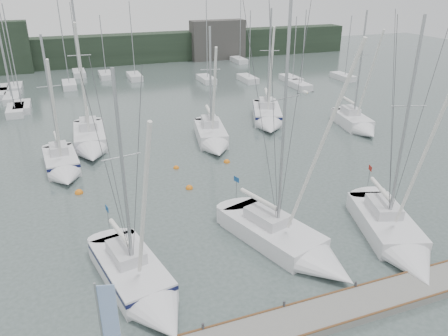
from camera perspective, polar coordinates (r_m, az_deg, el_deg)
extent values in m
plane|color=#42504D|center=(25.45, 7.49, -11.41)|extent=(160.00, 160.00, 0.00)
cube|color=slate|center=(22.05, 13.85, -17.84)|extent=(24.00, 2.00, 0.40)
cube|color=black|center=(81.63, -13.71, 14.81)|extent=(90.00, 4.00, 5.00)
cube|color=#3C3A38|center=(83.78, -0.82, 16.37)|extent=(10.00, 3.00, 7.00)
cube|color=silver|center=(69.88, 15.27, 11.39)|extent=(1.80, 4.50, 0.90)
cylinder|color=#96999E|center=(68.68, 15.94, 15.08)|extent=(0.12, 0.12, 8.44)
cube|color=silver|center=(64.25, -27.27, 8.51)|extent=(1.80, 4.50, 0.90)
cube|color=silver|center=(66.76, 8.74, 11.38)|extent=(1.80, 4.50, 0.90)
cylinder|color=#96999E|center=(65.49, 9.22, 15.28)|extent=(0.12, 0.12, 8.45)
cube|color=silver|center=(71.10, -15.19, 11.60)|extent=(1.80, 4.50, 0.90)
cylinder|color=#96999E|center=(69.82, -15.56, 15.25)|extent=(0.12, 0.12, 8.41)
cube|color=silver|center=(66.10, -19.55, 10.17)|extent=(1.80, 4.50, 0.90)
cylinder|color=#96999E|center=(64.46, -20.39, 15.99)|extent=(0.12, 0.12, 12.86)
cube|color=silver|center=(66.73, -27.09, 9.04)|extent=(1.80, 4.50, 0.90)
cube|color=silver|center=(63.15, 9.78, 10.59)|extent=(1.80, 4.50, 0.90)
cylinder|color=#96999E|center=(61.74, 10.37, 15.23)|extent=(0.12, 0.12, 9.62)
cube|color=silver|center=(69.08, -11.59, 11.60)|extent=(1.80, 4.50, 0.90)
cylinder|color=#96999E|center=(67.64, -11.92, 16.17)|extent=(0.12, 0.12, 10.35)
cube|color=silver|center=(67.07, -25.62, 9.38)|extent=(1.80, 4.50, 0.90)
cylinder|color=#96999E|center=(65.48, -26.69, 14.85)|extent=(0.12, 0.12, 12.33)
cube|color=silver|center=(65.98, -2.32, 11.48)|extent=(1.80, 4.50, 0.90)
cylinder|color=#96999E|center=(64.36, -2.28, 17.43)|extent=(0.12, 0.12, 12.97)
cube|color=silver|center=(55.61, -25.56, 6.75)|extent=(1.80, 4.50, 0.90)
cylinder|color=#96999E|center=(54.02, -26.57, 11.81)|extent=(0.12, 0.12, 9.40)
cube|color=silver|center=(81.25, 1.95, 13.87)|extent=(1.80, 4.50, 0.90)
cylinder|color=#96999E|center=(79.82, 2.17, 18.98)|extent=(0.12, 0.12, 13.72)
cube|color=silver|center=(66.28, 3.10, 11.53)|extent=(1.80, 4.50, 0.90)
cylinder|color=#96999E|center=(64.92, 3.39, 15.81)|extent=(0.12, 0.12, 9.24)
cube|color=silver|center=(61.48, -25.94, 8.16)|extent=(1.80, 4.50, 0.90)
cylinder|color=#96999E|center=(59.94, -26.94, 13.13)|extent=(0.12, 0.12, 10.21)
cube|color=silver|center=(73.70, -18.39, 11.64)|extent=(1.80, 4.50, 0.90)
cylinder|color=#96999E|center=(72.33, -18.95, 15.80)|extent=(0.12, 0.12, 10.09)
cube|color=silver|center=(56.81, -24.83, 7.21)|extent=(1.80, 4.50, 0.90)
cylinder|color=#96999E|center=(55.11, -25.94, 12.98)|extent=(0.12, 0.12, 11.01)
cube|color=silver|center=(23.93, -12.06, -13.17)|extent=(3.74, 6.23, 1.37)
cone|color=silver|center=(20.92, -7.74, -19.22)|extent=(3.09, 2.97, 2.65)
cube|color=silver|center=(23.71, -12.67, -10.64)|extent=(1.89, 2.57, 0.64)
cylinder|color=#96999E|center=(20.68, -12.99, -1.11)|extent=(0.16, 0.16, 10.01)
cylinder|color=silver|center=(23.83, -13.45, -8.16)|extent=(0.81, 2.84, 0.26)
cube|color=#0F133A|center=(23.66, -12.16, -12.29)|extent=(3.76, 6.25, 0.23)
cube|color=navy|center=(25.19, -15.04, -5.15)|extent=(0.12, 0.49, 0.33)
cube|color=silver|center=(26.61, 6.27, -8.52)|extent=(4.72, 6.96, 1.38)
cone|color=silver|center=(24.20, 13.95, -12.89)|extent=(3.63, 3.49, 2.94)
cube|color=silver|center=(26.36, 5.67, -6.26)|extent=(2.31, 2.92, 0.64)
cylinder|color=#96999E|center=(23.27, 7.83, 5.97)|extent=(0.17, 0.17, 12.88)
cylinder|color=silver|center=(26.47, 4.53, -4.02)|extent=(1.18, 3.04, 0.26)
cube|color=navy|center=(27.64, 1.64, -1.50)|extent=(0.17, 0.48, 0.33)
cube|color=silver|center=(29.07, 20.19, -6.97)|extent=(4.56, 6.81, 1.40)
cone|color=silver|center=(25.72, 23.90, -11.99)|extent=(3.48, 3.40, 2.79)
cube|color=silver|center=(28.95, 20.14, -4.76)|extent=(2.22, 2.85, 0.65)
cylinder|color=#96999E|center=(26.09, 22.58, 5.02)|extent=(0.17, 0.17, 11.73)
cylinder|color=silver|center=(29.22, 19.81, -2.59)|extent=(1.18, 2.99, 0.26)
cube|color=maroon|center=(30.73, 18.56, -0.02)|extent=(0.17, 0.48, 0.34)
cube|color=silver|center=(38.28, -20.47, 0.63)|extent=(2.82, 5.03, 1.49)
cone|color=silver|center=(35.08, -19.88, -1.41)|extent=(2.62, 2.26, 2.48)
cube|color=silver|center=(38.35, -20.78, 2.38)|extent=(1.50, 2.04, 0.69)
cylinder|color=#96999E|center=(36.26, -21.67, 8.41)|extent=(0.18, 0.18, 9.50)
cylinder|color=silver|center=(38.51, -21.05, 3.85)|extent=(0.45, 2.39, 0.28)
cube|color=#0F133A|center=(38.10, -20.58, 1.31)|extent=(2.84, 5.05, 0.25)
cube|color=silver|center=(43.15, -17.08, 3.77)|extent=(3.10, 6.45, 1.67)
cone|color=silver|center=(38.92, -16.84, 1.61)|extent=(2.91, 2.85, 2.78)
cube|color=silver|center=(43.29, -17.30, 5.53)|extent=(1.66, 2.60, 0.78)
cylinder|color=#96999E|center=(41.01, -18.18, 12.22)|extent=(0.20, 0.20, 11.51)
cylinder|color=silver|center=(43.69, -17.49, 7.05)|extent=(0.47, 3.10, 0.31)
cube|color=silver|center=(42.15, -1.77, 4.35)|extent=(3.63, 6.16, 1.61)
cone|color=silver|center=(38.33, -0.90, 2.31)|extent=(3.00, 2.92, 2.57)
cube|color=silver|center=(42.27, -1.89, 6.10)|extent=(1.83, 2.54, 0.75)
cylinder|color=#96999E|center=(40.25, -1.78, 11.46)|extent=(0.19, 0.19, 9.25)
cylinder|color=silver|center=(42.57, -2.02, 7.58)|extent=(0.83, 2.83, 0.30)
cube|color=silver|center=(48.57, 5.60, 6.94)|extent=(5.02, 7.03, 1.62)
cone|color=silver|center=(44.20, 6.01, 5.19)|extent=(3.64, 3.61, 2.81)
cube|color=silver|center=(48.76, 5.61, 8.47)|extent=(2.40, 2.97, 0.76)
cylinder|color=#96999E|center=(46.72, 5.94, 13.77)|extent=(0.19, 0.19, 10.29)
cylinder|color=silver|center=(49.23, 5.60, 9.79)|extent=(1.46, 3.04, 0.30)
cube|color=#0F133A|center=(48.42, 5.63, 7.56)|extent=(5.04, 7.06, 0.27)
cube|color=silver|center=(48.09, 16.30, 5.85)|extent=(3.32, 5.53, 1.48)
cone|color=silver|center=(45.00, 18.35, 4.35)|extent=(2.81, 2.61, 2.46)
cube|color=silver|center=(48.20, 16.20, 7.25)|extent=(1.69, 2.28, 0.69)
cylinder|color=#96999E|center=(46.36, 17.36, 12.65)|extent=(0.18, 0.18, 10.36)
cylinder|color=silver|center=(48.43, 16.04, 8.45)|extent=(0.71, 2.54, 0.28)
sphere|color=orange|center=(32.73, -4.56, -2.68)|extent=(0.55, 0.55, 0.55)
sphere|color=orange|center=(37.12, 0.37, 0.75)|extent=(0.55, 0.55, 0.55)
sphere|color=orange|center=(33.66, -18.41, -3.14)|extent=(0.61, 0.61, 0.61)
cylinder|color=#96999E|center=(17.48, -15.64, -20.23)|extent=(0.09, 0.09, 4.63)
cube|color=blue|center=(16.98, -14.66, -18.63)|extent=(0.61, 0.19, 3.09)
ellipsoid|color=silver|center=(25.80, 10.60, 9.71)|extent=(0.23, 0.44, 0.20)
cube|color=gray|center=(25.65, 10.06, 9.71)|extent=(0.45, 0.15, 0.11)
cube|color=gray|center=(25.94, 11.13, 9.79)|extent=(0.45, 0.15, 0.11)
sphere|color=orange|center=(36.19, -6.26, -0.03)|extent=(0.48, 0.48, 0.48)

